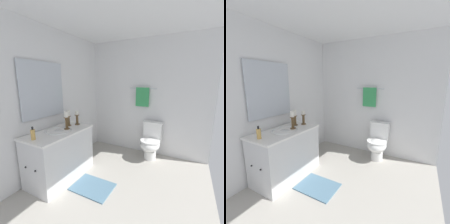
% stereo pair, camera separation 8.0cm
% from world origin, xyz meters
% --- Properties ---
extents(floor, '(2.57, 2.76, 0.02)m').
position_xyz_m(floor, '(0.00, 0.00, -0.01)').
color(floor, '#B2ADA3').
rests_on(floor, ground).
extents(wall_back, '(2.57, 0.04, 2.45)m').
position_xyz_m(wall_back, '(0.00, 1.38, 1.23)').
color(wall_back, white).
rests_on(wall_back, ground).
extents(wall_left, '(0.04, 2.76, 2.45)m').
position_xyz_m(wall_left, '(-1.29, 0.00, 1.23)').
color(wall_left, white).
rests_on(wall_left, ground).
extents(ceiling, '(2.57, 2.76, 0.02)m').
position_xyz_m(ceiling, '(0.00, 0.00, 2.46)').
color(ceiling, white).
extents(vanity_cabinet, '(0.58, 1.09, 0.80)m').
position_xyz_m(vanity_cabinet, '(-0.96, -0.20, 0.40)').
color(vanity_cabinet, silver).
rests_on(vanity_cabinet, ground).
extents(sink_basin, '(0.40, 0.40, 0.24)m').
position_xyz_m(sink_basin, '(-0.96, -0.20, 0.76)').
color(sink_basin, white).
rests_on(sink_basin, vanity_cabinet).
extents(mirror, '(0.02, 0.79, 0.88)m').
position_xyz_m(mirror, '(-1.24, -0.20, 1.44)').
color(mirror, silver).
extents(candle_holder_tall, '(0.09, 0.09, 0.25)m').
position_xyz_m(candle_holder_tall, '(-0.94, 0.23, 0.93)').
color(candle_holder_tall, brown).
rests_on(candle_holder_tall, vanity_cabinet).
extents(candle_holder_short, '(0.09, 0.09, 0.28)m').
position_xyz_m(candle_holder_short, '(-1.03, 0.10, 0.95)').
color(candle_holder_short, brown).
rests_on(candle_holder_short, vanity_cabinet).
extents(candle_holder_mid, '(0.09, 0.09, 0.29)m').
position_xyz_m(candle_holder_mid, '(-0.91, -0.07, 0.96)').
color(candle_holder_mid, brown).
rests_on(candle_holder_mid, vanity_cabinet).
extents(soap_bottle, '(0.06, 0.06, 0.18)m').
position_xyz_m(soap_bottle, '(-0.98, -0.63, 0.87)').
color(soap_bottle, '#E5B259').
rests_on(soap_bottle, vanity_cabinet).
extents(toilet, '(0.39, 0.54, 0.75)m').
position_xyz_m(toilet, '(0.22, 1.10, 0.37)').
color(toilet, white).
rests_on(toilet, ground).
extents(towel_bar, '(0.58, 0.02, 0.02)m').
position_xyz_m(towel_bar, '(-0.05, 1.32, 1.43)').
color(towel_bar, silver).
extents(towel_near_vanity, '(0.28, 0.03, 0.40)m').
position_xyz_m(towel_near_vanity, '(-0.05, 1.30, 1.25)').
color(towel_near_vanity, '#389E59').
rests_on(towel_near_vanity, towel_bar).
extents(bath_mat, '(0.60, 0.44, 0.02)m').
position_xyz_m(bath_mat, '(-0.34, -0.20, 0.01)').
color(bath_mat, slate).
rests_on(bath_mat, ground).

